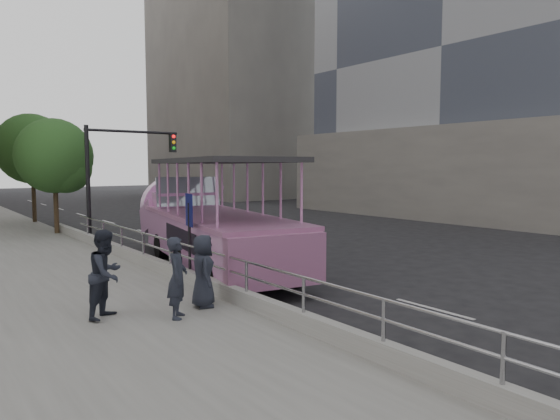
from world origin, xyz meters
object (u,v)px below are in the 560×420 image
object	(u,v)px
pedestrian_mid	(106,274)
duck_boat	(206,226)
pedestrian_near	(177,278)
street_tree_near	(57,159)
parking_sign	(189,231)
street_tree_far	(34,152)
car	(256,226)
pedestrian_far	(203,271)
traffic_signal	(116,166)

from	to	relation	value
pedestrian_mid	duck_boat	bearing A→B (deg)	5.27
pedestrian_near	street_tree_near	size ratio (longest dim) A/B	0.30
parking_sign	street_tree_far	distance (m)	19.10
car	street_tree_near	size ratio (longest dim) A/B	0.62
duck_boat	car	size ratio (longest dim) A/B	3.23
duck_boat	pedestrian_near	xyz separation A→B (m)	(-3.94, -5.94, -0.23)
duck_boat	street_tree_near	distance (m)	10.39
car	street_tree_near	xyz separation A→B (m)	(-7.66, 5.36, 3.21)
duck_boat	street_tree_far	distance (m)	16.21
car	pedestrian_far	world-z (taller)	pedestrian_far
street_tree_near	car	bearing A→B (deg)	-35.00
pedestrian_near	pedestrian_far	size ratio (longest dim) A/B	1.04
car	street_tree_near	bearing A→B (deg)	145.42
pedestrian_mid	parking_sign	world-z (taller)	parking_sign
pedestrian_mid	pedestrian_far	size ratio (longest dim) A/B	1.14
duck_boat	pedestrian_near	size ratio (longest dim) A/B	6.73
duck_boat	parking_sign	distance (m)	3.88
pedestrian_mid	street_tree_far	bearing A→B (deg)	43.24
car	pedestrian_mid	size ratio (longest dim) A/B	1.92
pedestrian_far	street_tree_far	xyz separation A→B (m)	(0.77, 21.29, 3.19)
pedestrian_near	pedestrian_far	xyz separation A→B (m)	(0.83, 0.42, -0.04)
duck_boat	traffic_signal	size ratio (longest dim) A/B	2.21
pedestrian_far	street_tree_far	size ratio (longest dim) A/B	0.25
traffic_signal	street_tree_far	world-z (taller)	street_tree_far
pedestrian_far	parking_sign	size ratio (longest dim) A/B	0.60
car	parking_sign	world-z (taller)	parking_sign
duck_boat	car	world-z (taller)	duck_boat
traffic_signal	street_tree_far	bearing A→B (deg)	98.43
duck_boat	parking_sign	world-z (taller)	duck_boat
parking_sign	street_tree_far	bearing A→B (deg)	90.32
pedestrian_mid	parking_sign	distance (m)	3.45
traffic_signal	street_tree_near	distance (m)	3.80
pedestrian_near	street_tree_far	world-z (taller)	street_tree_far
traffic_signal	duck_boat	bearing A→B (deg)	-81.50
car	pedestrian_far	size ratio (longest dim) A/B	2.18
parking_sign	pedestrian_far	bearing A→B (deg)	-110.26
car	street_tree_far	bearing A→B (deg)	123.69
duck_boat	pedestrian_mid	bearing A→B (deg)	-135.54
pedestrian_far	street_tree_near	xyz separation A→B (m)	(0.57, 15.29, 2.70)
pedestrian_far	parking_sign	xyz separation A→B (m)	(0.87, 2.37, 0.60)
pedestrian_mid	street_tree_far	size ratio (longest dim) A/B	0.29
car	traffic_signal	xyz separation A→B (m)	(-6.06, 1.93, 2.89)
pedestrian_near	pedestrian_far	bearing A→B (deg)	-28.50
pedestrian_far	pedestrian_mid	bearing A→B (deg)	96.18
pedestrian_near	street_tree_far	xyz separation A→B (m)	(1.60, 21.71, 3.15)
pedestrian_mid	traffic_signal	bearing A→B (deg)	30.69
pedestrian_mid	traffic_signal	xyz separation A→B (m)	(4.16, 11.36, 2.27)
pedestrian_near	duck_boat	bearing A→B (deg)	0.96
car	street_tree_near	distance (m)	9.88
pedestrian_far	parking_sign	distance (m)	2.59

